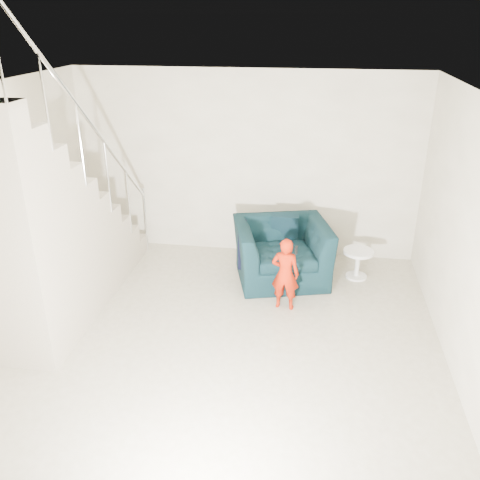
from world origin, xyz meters
name	(u,v)px	position (x,y,z in m)	size (l,w,h in m)	color
floor	(209,356)	(0.00, 0.00, 0.00)	(5.50, 5.50, 0.00)	gray
ceiling	(202,98)	(0.00, 0.00, 2.70)	(5.50, 5.50, 0.00)	silver
back_wall	(246,165)	(0.00, 2.75, 1.35)	(5.00, 5.00, 0.00)	#AEA58D
front_wall	(85,477)	(0.00, -2.75, 1.35)	(5.00, 5.00, 0.00)	#AEA58D
right_wall	(479,259)	(2.50, 0.00, 1.35)	(5.50, 5.50, 0.00)	#AEA58D
armchair	(282,252)	(0.62, 1.90, 0.40)	(1.23, 1.07, 0.80)	black
toddler	(285,274)	(0.72, 1.13, 0.47)	(0.34, 0.22, 0.93)	#A71A05
side_table	(358,259)	(1.66, 2.07, 0.28)	(0.41, 0.41, 0.41)	white
staircase	(47,244)	(-2.00, 0.55, 0.95)	(1.02, 3.03, 3.62)	#ADA089
cushion	(285,226)	(0.63, 2.23, 0.64)	(0.38, 0.11, 0.36)	black
throw	(242,244)	(0.08, 1.84, 0.50)	(0.05, 0.48, 0.54)	black
phone	(296,250)	(0.84, 1.09, 0.81)	(0.02, 0.05, 0.10)	black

